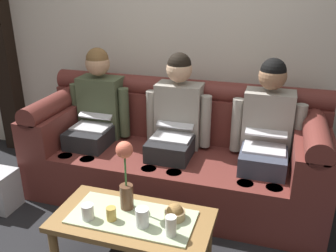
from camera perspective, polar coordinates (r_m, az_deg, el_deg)
The scene contains 12 objects.
back_wall_patterned at distance 3.32m, azimuth 3.97°, elevation 16.65°, with size 6.00×0.12×2.90m, color beige.
couch at distance 3.12m, azimuth 1.17°, elevation -4.45°, with size 2.42×0.88×0.96m.
person_left at distance 3.26m, azimuth -11.18°, elevation 1.87°, with size 0.56×0.67×1.22m.
person_middle at distance 3.00m, azimuth 1.19°, elevation 0.49°, with size 0.56×0.67×1.22m.
person_right at distance 2.90m, azimuth 15.12°, elevation -1.10°, with size 0.56×0.67×1.22m.
coffee_table at distance 2.36m, azimuth -5.58°, elevation -15.07°, with size 0.99×0.51×0.40m.
flower_vase at distance 2.27m, azimuth -6.66°, elevation -7.46°, with size 0.11×0.11×0.46m.
snack_bowl at distance 2.28m, azimuth 1.09°, elevation -13.44°, with size 0.13×0.13×0.10m.
cup_near_left at distance 2.21m, azimuth -4.06°, elevation -14.05°, with size 0.08×0.08×0.12m, color silver.
cup_near_right at distance 2.29m, azimuth -8.87°, elevation -13.41°, with size 0.06×0.06×0.08m, color gold.
cup_far_center at distance 2.32m, azimuth -12.46°, elevation -12.97°, with size 0.08×0.08×0.10m, color silver.
cup_far_left at distance 2.14m, azimuth 0.44°, elevation -15.36°, with size 0.06×0.06×0.12m, color white.
Camera 1 is at (0.77, -1.51, 1.76)m, focal length 38.95 mm.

